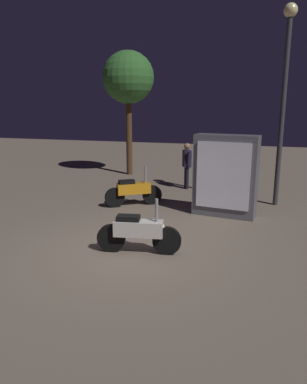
{
  "coord_description": "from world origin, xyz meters",
  "views": [
    {
      "loc": [
        2.49,
        -6.38,
        2.86
      ],
      "look_at": [
        0.28,
        1.0,
        1.0
      ],
      "focal_mm": 34.42,
      "sensor_mm": 36.0,
      "label": 1
    }
  ],
  "objects": [
    {
      "name": "ground_plane",
      "position": [
        0.0,
        0.0,
        0.0
      ],
      "size": [
        40.0,
        40.0,
        0.0
      ],
      "primitive_type": "plane",
      "color": "#756656"
    },
    {
      "name": "motorcycle_white_foreground",
      "position": [
        0.27,
        0.0,
        0.44
      ],
      "size": [
        1.65,
        0.45,
        1.11
      ],
      "rotation": [
        0.0,
        0.0,
        0.17
      ],
      "color": "black",
      "rests_on": "ground_plane"
    },
    {
      "name": "motorcycle_orange_parked_left",
      "position": [
        -0.98,
        3.21,
        0.44
      ],
      "size": [
        1.44,
        1.0,
        1.11
      ],
      "rotation": [
        0.0,
        0.0,
        0.59
      ],
      "color": "black",
      "rests_on": "ground_plane"
    },
    {
      "name": "person_rider_beside",
      "position": [
        0.01,
        5.8,
        0.92
      ],
      "size": [
        0.37,
        0.63,
        1.56
      ],
      "rotation": [
        0.0,
        0.0,
        0.44
      ],
      "color": "black",
      "rests_on": "ground_plane"
    },
    {
      "name": "streetlamp_near",
      "position": [
        2.91,
        4.49,
        3.38
      ],
      "size": [
        0.36,
        0.36,
        5.37
      ],
      "color": "#38383D",
      "rests_on": "ground_plane"
    },
    {
      "name": "tree_left_bg",
      "position": [
        -2.77,
        7.7,
        3.8
      ],
      "size": [
        2.02,
        2.02,
        4.86
      ],
      "color": "#4C331E",
      "rests_on": "ground_plane"
    },
    {
      "name": "kiosk_billboard",
      "position": [
        1.59,
        2.99,
        1.05
      ],
      "size": [
        1.65,
        0.74,
        2.1
      ],
      "rotation": [
        0.0,
        0.0,
        3.0
      ],
      "color": "#595960",
      "rests_on": "ground_plane"
    }
  ]
}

